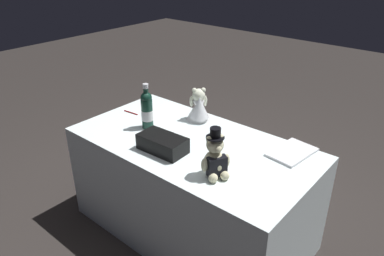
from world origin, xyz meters
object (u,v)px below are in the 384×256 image
object	(u,v)px
teddy_bear_bride	(199,107)
gift_case_black	(163,144)
guestbook	(292,152)
champagne_bottle	(147,109)
signing_pen	(130,112)
teddy_bear_groom	(215,158)

from	to	relation	value
teddy_bear_bride	gift_case_black	xyz separation A→B (m)	(-0.11, 0.49, -0.05)
guestbook	teddy_bear_bride	bearing A→B (deg)	6.56
champagne_bottle	signing_pen	distance (m)	0.32
signing_pen	guestbook	distance (m)	1.23
gift_case_black	guestbook	xyz separation A→B (m)	(-0.62, -0.48, -0.04)
teddy_bear_groom	teddy_bear_bride	distance (m)	0.72
signing_pen	guestbook	xyz separation A→B (m)	(-1.20, -0.23, 0.00)
champagne_bottle	gift_case_black	bearing A→B (deg)	151.55
guestbook	gift_case_black	bearing A→B (deg)	44.68
teddy_bear_bride	champagne_bottle	world-z (taller)	champagne_bottle
gift_case_black	guestbook	distance (m)	0.79
champagne_bottle	signing_pen	world-z (taller)	champagne_bottle
guestbook	signing_pen	bearing A→B (deg)	17.92
teddy_bear_groom	champagne_bottle	distance (m)	0.74
champagne_bottle	teddy_bear_bride	bearing A→B (deg)	-121.11
signing_pen	gift_case_black	xyz separation A→B (m)	(-0.58, 0.25, 0.05)
gift_case_black	teddy_bear_bride	bearing A→B (deg)	-77.17
teddy_bear_groom	signing_pen	distance (m)	1.03
teddy_bear_groom	teddy_bear_bride	size ratio (longest dim) A/B	1.20
signing_pen	teddy_bear_bride	bearing A→B (deg)	-153.11
teddy_bear_bride	champagne_bottle	distance (m)	0.38
signing_pen	gift_case_black	world-z (taller)	gift_case_black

